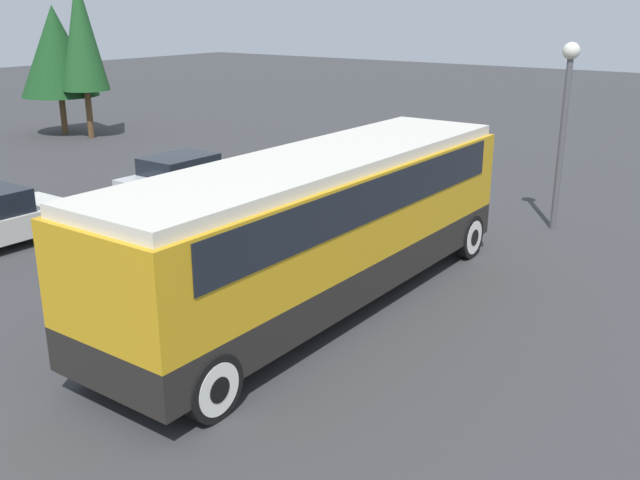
# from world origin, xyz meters

# --- Properties ---
(ground_plane) EXTENTS (120.00, 120.00, 0.00)m
(ground_plane) POSITION_xyz_m (0.00, 0.00, 0.00)
(ground_plane) COLOR #38383A
(tour_bus) EXTENTS (10.66, 2.69, 3.11)m
(tour_bus) POSITION_xyz_m (0.10, 0.00, 1.88)
(tour_bus) COLOR black
(tour_bus) RESTS_ON ground_plane
(parked_car_mid) EXTENTS (4.36, 1.83, 1.47)m
(parked_car_mid) POSITION_xyz_m (1.26, 5.01, 0.73)
(parked_car_mid) COLOR navy
(parked_car_mid) RESTS_ON ground_plane
(parked_car_far) EXTENTS (4.14, 1.81, 1.42)m
(parked_car_far) POSITION_xyz_m (4.24, 8.35, 0.71)
(parked_car_far) COLOR #BCBCC1
(parked_car_far) RESTS_ON ground_plane
(lamp_post) EXTENTS (0.44, 0.44, 4.94)m
(lamp_post) POSITION_xyz_m (8.01, -2.08, 3.31)
(lamp_post) COLOR #515156
(lamp_post) RESTS_ON ground_plane
(tree_center) EXTENTS (3.50, 3.50, 5.87)m
(tree_center) POSITION_xyz_m (9.44, 21.84, 3.82)
(tree_center) COLOR brown
(tree_center) RESTS_ON ground_plane
(tree_right) EXTENTS (2.07, 2.07, 7.13)m
(tree_right) POSITION_xyz_m (9.50, 19.93, 4.62)
(tree_right) COLOR brown
(tree_right) RESTS_ON ground_plane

